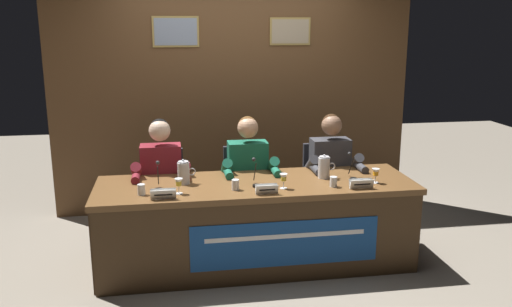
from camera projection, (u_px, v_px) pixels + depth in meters
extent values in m
plane|color=gray|center=(256.00, 263.00, 4.69)|extent=(12.00, 12.00, 0.00)
cube|color=brown|center=(234.00, 92.00, 5.82)|extent=(3.86, 0.12, 2.60)
cube|color=tan|center=(176.00, 32.00, 5.51)|extent=(0.47, 0.02, 0.31)
cube|color=#8C99AD|center=(176.00, 32.00, 5.50)|extent=(0.43, 0.01, 0.27)
cube|color=tan|center=(290.00, 31.00, 5.69)|extent=(0.44, 0.02, 0.29)
cube|color=tan|center=(290.00, 31.00, 5.68)|extent=(0.40, 0.01, 0.25)
cube|color=brown|center=(256.00, 185.00, 4.52)|extent=(2.66, 0.82, 0.05)
cube|color=#402A16|center=(264.00, 244.00, 4.23)|extent=(2.60, 0.04, 0.68)
cube|color=#402A16|center=(102.00, 235.00, 4.41)|extent=(0.08, 0.74, 0.68)
cube|color=#402A16|center=(397.00, 217.00, 4.80)|extent=(0.08, 0.74, 0.68)
cube|color=#19478C|center=(286.00, 244.00, 4.24)|extent=(1.50, 0.01, 0.37)
cube|color=white|center=(286.00, 236.00, 4.22)|extent=(1.28, 0.00, 0.04)
cylinder|color=black|center=(165.00, 244.00, 5.05)|extent=(0.44, 0.44, 0.02)
cylinder|color=black|center=(164.00, 223.00, 5.00)|extent=(0.05, 0.05, 0.39)
cube|color=#232328|center=(163.00, 202.00, 4.95)|extent=(0.44, 0.44, 0.03)
cube|color=#232328|center=(162.00, 172.00, 5.09)|extent=(0.40, 0.05, 0.44)
cylinder|color=black|center=(152.00, 238.00, 4.65)|extent=(0.10, 0.10, 0.44)
cylinder|color=black|center=(175.00, 237.00, 4.68)|extent=(0.10, 0.10, 0.44)
cylinder|color=black|center=(151.00, 203.00, 4.73)|extent=(0.13, 0.34, 0.13)
cylinder|color=black|center=(174.00, 202.00, 4.76)|extent=(0.13, 0.34, 0.13)
cube|color=maroon|center=(161.00, 171.00, 4.85)|extent=(0.36, 0.20, 0.48)
sphere|color=beige|center=(160.00, 130.00, 4.74)|extent=(0.19, 0.19, 0.19)
sphere|color=black|center=(160.00, 128.00, 4.75)|extent=(0.17, 0.17, 0.17)
cylinder|color=maroon|center=(137.00, 173.00, 4.72)|extent=(0.09, 0.30, 0.25)
cylinder|color=maroon|center=(185.00, 171.00, 4.78)|extent=(0.09, 0.30, 0.25)
cylinder|color=maroon|center=(136.00, 177.00, 4.56)|extent=(0.07, 0.24, 0.07)
cylinder|color=maroon|center=(186.00, 175.00, 4.63)|extent=(0.07, 0.24, 0.07)
cube|color=white|center=(163.00, 195.00, 4.06)|extent=(0.19, 0.03, 0.08)
cube|color=white|center=(163.00, 193.00, 4.10)|extent=(0.19, 0.03, 0.08)
cube|color=black|center=(163.00, 195.00, 4.06)|extent=(0.14, 0.01, 0.01)
cylinder|color=white|center=(179.00, 193.00, 4.22)|extent=(0.06, 0.06, 0.00)
cylinder|color=white|center=(179.00, 190.00, 4.21)|extent=(0.01, 0.01, 0.05)
cone|color=white|center=(179.00, 183.00, 4.20)|extent=(0.06, 0.06, 0.06)
cylinder|color=yellow|center=(179.00, 183.00, 4.20)|extent=(0.04, 0.04, 0.04)
cylinder|color=silver|center=(141.00, 190.00, 4.18)|extent=(0.06, 0.06, 0.08)
cylinder|color=silver|center=(141.00, 192.00, 4.18)|extent=(0.05, 0.05, 0.05)
cylinder|color=black|center=(158.00, 190.00, 4.28)|extent=(0.06, 0.06, 0.02)
cylinder|color=black|center=(158.00, 175.00, 4.32)|extent=(0.01, 0.13, 0.18)
sphere|color=#2D2D2D|center=(158.00, 163.00, 4.36)|extent=(0.03, 0.03, 0.03)
cylinder|color=black|center=(247.00, 239.00, 5.17)|extent=(0.44, 0.44, 0.02)
cylinder|color=black|center=(247.00, 218.00, 5.12)|extent=(0.05, 0.05, 0.39)
cube|color=#232328|center=(247.00, 198.00, 5.07)|extent=(0.44, 0.44, 0.03)
cube|color=#232328|center=(244.00, 168.00, 5.21)|extent=(0.40, 0.05, 0.44)
cylinder|color=black|center=(242.00, 233.00, 4.77)|extent=(0.10, 0.10, 0.44)
cylinder|color=black|center=(264.00, 231.00, 4.80)|extent=(0.10, 0.10, 0.44)
cylinder|color=black|center=(240.00, 198.00, 4.85)|extent=(0.13, 0.34, 0.13)
cylinder|color=black|center=(261.00, 197.00, 4.88)|extent=(0.13, 0.34, 0.13)
cube|color=#196047|center=(248.00, 167.00, 4.97)|extent=(0.36, 0.20, 0.48)
sphere|color=tan|center=(248.00, 128.00, 4.86)|extent=(0.19, 0.19, 0.19)
sphere|color=#593819|center=(248.00, 126.00, 4.87)|extent=(0.17, 0.17, 0.17)
cylinder|color=#196047|center=(226.00, 169.00, 4.84)|extent=(0.09, 0.30, 0.25)
cylinder|color=#196047|center=(272.00, 167.00, 4.90)|extent=(0.09, 0.30, 0.25)
cylinder|color=#196047|center=(228.00, 173.00, 4.68)|extent=(0.07, 0.24, 0.07)
cylinder|color=#196047|center=(275.00, 171.00, 4.75)|extent=(0.07, 0.24, 0.07)
cube|color=white|center=(267.00, 190.00, 4.18)|extent=(0.18, 0.03, 0.08)
cube|color=white|center=(266.00, 188.00, 4.22)|extent=(0.18, 0.03, 0.08)
cube|color=black|center=(267.00, 190.00, 4.18)|extent=(0.12, 0.01, 0.01)
cylinder|color=white|center=(283.00, 188.00, 4.35)|extent=(0.06, 0.06, 0.00)
cylinder|color=white|center=(283.00, 185.00, 4.34)|extent=(0.01, 0.01, 0.05)
cone|color=white|center=(284.00, 178.00, 4.33)|extent=(0.06, 0.06, 0.06)
cylinder|color=yellow|center=(284.00, 178.00, 4.33)|extent=(0.04, 0.04, 0.04)
cylinder|color=silver|center=(235.00, 185.00, 4.30)|extent=(0.06, 0.06, 0.08)
cylinder|color=silver|center=(235.00, 187.00, 4.31)|extent=(0.05, 0.05, 0.05)
cylinder|color=black|center=(256.00, 186.00, 4.39)|extent=(0.06, 0.06, 0.02)
cylinder|color=black|center=(255.00, 172.00, 4.42)|extent=(0.01, 0.13, 0.18)
sphere|color=#2D2D2D|center=(254.00, 159.00, 4.46)|extent=(0.03, 0.03, 0.03)
cylinder|color=black|center=(326.00, 234.00, 5.29)|extent=(0.44, 0.44, 0.02)
cylinder|color=black|center=(327.00, 214.00, 5.25)|extent=(0.05, 0.05, 0.39)
cube|color=#232328|center=(328.00, 193.00, 5.20)|extent=(0.44, 0.44, 0.03)
cube|color=#232328|center=(323.00, 165.00, 5.33)|extent=(0.40, 0.05, 0.44)
cylinder|color=black|center=(328.00, 227.00, 4.89)|extent=(0.10, 0.10, 0.44)
cylinder|color=black|center=(349.00, 226.00, 4.92)|extent=(0.10, 0.10, 0.44)
cylinder|color=black|center=(324.00, 194.00, 4.97)|extent=(0.13, 0.34, 0.13)
cylinder|color=black|center=(345.00, 193.00, 5.00)|extent=(0.13, 0.34, 0.13)
cube|color=#38383D|center=(330.00, 164.00, 5.09)|extent=(0.36, 0.20, 0.48)
sphere|color=#8E664C|center=(332.00, 125.00, 4.99)|extent=(0.19, 0.19, 0.19)
sphere|color=#331E0F|center=(331.00, 123.00, 5.00)|extent=(0.17, 0.17, 0.17)
cylinder|color=#38383D|center=(311.00, 165.00, 4.96)|extent=(0.09, 0.30, 0.25)
cylinder|color=#38383D|center=(355.00, 163.00, 5.03)|extent=(0.09, 0.30, 0.25)
cylinder|color=#38383D|center=(316.00, 169.00, 4.81)|extent=(0.07, 0.24, 0.07)
cylinder|color=#38383D|center=(361.00, 167.00, 4.87)|extent=(0.07, 0.24, 0.07)
cube|color=white|center=(362.00, 184.00, 4.32)|extent=(0.19, 0.03, 0.08)
cube|color=white|center=(361.00, 183.00, 4.36)|extent=(0.19, 0.03, 0.08)
cube|color=black|center=(362.00, 184.00, 4.32)|extent=(0.14, 0.01, 0.01)
cylinder|color=white|center=(375.00, 183.00, 4.50)|extent=(0.06, 0.06, 0.00)
cylinder|color=white|center=(375.00, 179.00, 4.49)|extent=(0.01, 0.01, 0.05)
cone|color=white|center=(376.00, 172.00, 4.48)|extent=(0.06, 0.06, 0.06)
cylinder|color=orange|center=(376.00, 173.00, 4.48)|extent=(0.04, 0.04, 0.04)
cylinder|color=silver|center=(333.00, 182.00, 4.38)|extent=(0.06, 0.06, 0.08)
cylinder|color=silver|center=(333.00, 184.00, 4.39)|extent=(0.05, 0.05, 0.05)
cylinder|color=black|center=(353.00, 179.00, 4.58)|extent=(0.06, 0.06, 0.02)
cylinder|color=black|center=(351.00, 166.00, 4.61)|extent=(0.01, 0.13, 0.18)
sphere|color=#2D2D2D|center=(349.00, 154.00, 4.65)|extent=(0.03, 0.03, 0.03)
cylinder|color=silver|center=(184.00, 173.00, 4.46)|extent=(0.10, 0.10, 0.18)
cylinder|color=silver|center=(183.00, 162.00, 4.44)|extent=(0.08, 0.09, 0.01)
sphere|color=silver|center=(183.00, 160.00, 4.43)|extent=(0.02, 0.02, 0.02)
torus|color=silver|center=(192.00, 172.00, 4.47)|extent=(0.07, 0.01, 0.07)
cylinder|color=silver|center=(324.00, 168.00, 4.62)|extent=(0.10, 0.10, 0.18)
cylinder|color=silver|center=(324.00, 157.00, 4.60)|extent=(0.08, 0.08, 0.01)
sphere|color=silver|center=(324.00, 155.00, 4.60)|extent=(0.02, 0.02, 0.02)
torus|color=silver|center=(332.00, 166.00, 4.63)|extent=(0.07, 0.01, 0.07)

